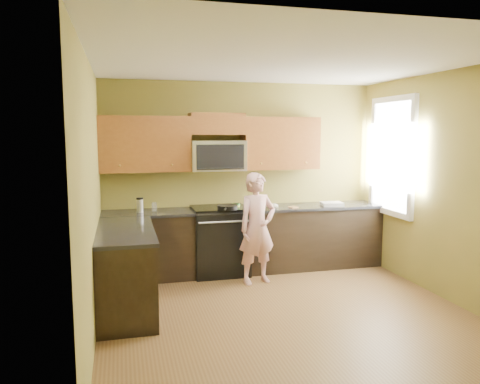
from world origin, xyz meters
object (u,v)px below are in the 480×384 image
object	(u,v)px
microwave	(217,171)
woman	(257,228)
butter_tub	(236,208)
stove	(220,240)
travel_mug	(140,212)
frying_pan	(227,209)

from	to	relation	value
microwave	woman	xyz separation A→B (m)	(0.40, -0.65, -0.72)
woman	butter_tub	bearing A→B (deg)	92.81
butter_tub	stove	bearing A→B (deg)	179.43
stove	travel_mug	xyz separation A→B (m)	(-1.09, 0.00, 0.45)
woman	frying_pan	world-z (taller)	woman
frying_pan	travel_mug	distance (m)	1.17
microwave	travel_mug	world-z (taller)	microwave
woman	butter_tub	xyz separation A→B (m)	(-0.16, 0.52, 0.19)
frying_pan	butter_tub	distance (m)	0.30
stove	frying_pan	size ratio (longest dim) A/B	1.97
frying_pan	butter_tub	size ratio (longest dim) A/B	4.01
stove	travel_mug	world-z (taller)	travel_mug
woman	travel_mug	distance (m)	1.58
microwave	frying_pan	world-z (taller)	microwave
stove	microwave	xyz separation A→B (m)	(0.00, 0.12, 0.97)
stove	woman	bearing A→B (deg)	-53.03
frying_pan	woman	bearing A→B (deg)	-18.99
microwave	butter_tub	bearing A→B (deg)	-28.62
stove	butter_tub	xyz separation A→B (m)	(0.23, -0.00, 0.45)
frying_pan	travel_mug	size ratio (longest dim) A/B	2.44
microwave	frying_pan	distance (m)	0.62
woman	travel_mug	world-z (taller)	woman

